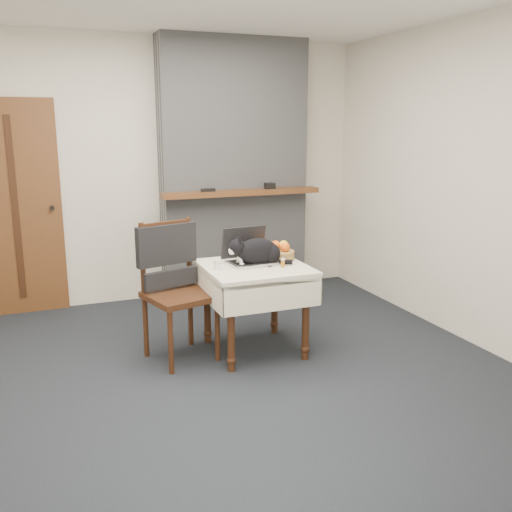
{
  "coord_description": "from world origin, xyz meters",
  "views": [
    {
      "loc": [
        -1.03,
        -3.7,
        1.78
      ],
      "look_at": [
        0.51,
        0.23,
        0.79
      ],
      "focal_mm": 40.0,
      "sensor_mm": 36.0,
      "label": 1
    }
  ],
  "objects_px": {
    "laptop": "(249,254)",
    "cream_jar": "(218,265)",
    "cat": "(258,252)",
    "side_table": "(255,280)",
    "fruit_basket": "(278,252)",
    "door": "(15,209)",
    "pill_bottle": "(283,263)",
    "chair": "(173,271)"
  },
  "relations": [
    {
      "from": "laptop",
      "to": "cream_jar",
      "type": "relative_size",
      "value": 5.75
    },
    {
      "from": "laptop",
      "to": "cat",
      "type": "bearing_deg",
      "value": -70.09
    },
    {
      "from": "side_table",
      "to": "fruit_basket",
      "type": "distance_m",
      "value": 0.33
    },
    {
      "from": "door",
      "to": "pill_bottle",
      "type": "height_order",
      "value": "door"
    },
    {
      "from": "door",
      "to": "chair",
      "type": "xyz_separation_m",
      "value": [
        1.11,
        -1.53,
        -0.33
      ]
    },
    {
      "from": "laptop",
      "to": "pill_bottle",
      "type": "xyz_separation_m",
      "value": [
        0.19,
        -0.23,
        -0.03
      ]
    },
    {
      "from": "pill_bottle",
      "to": "fruit_basket",
      "type": "distance_m",
      "value": 0.25
    },
    {
      "from": "cream_jar",
      "to": "laptop",
      "type": "bearing_deg",
      "value": 22.07
    },
    {
      "from": "door",
      "to": "laptop",
      "type": "bearing_deg",
      "value": -42.85
    },
    {
      "from": "side_table",
      "to": "cream_jar",
      "type": "height_order",
      "value": "cream_jar"
    },
    {
      "from": "door",
      "to": "pill_bottle",
      "type": "relative_size",
      "value": 29.05
    },
    {
      "from": "fruit_basket",
      "to": "door",
      "type": "bearing_deg",
      "value": 141.38
    },
    {
      "from": "side_table",
      "to": "pill_bottle",
      "type": "relative_size",
      "value": 11.33
    },
    {
      "from": "door",
      "to": "cat",
      "type": "height_order",
      "value": "door"
    },
    {
      "from": "door",
      "to": "side_table",
      "type": "relative_size",
      "value": 2.56
    },
    {
      "from": "laptop",
      "to": "pill_bottle",
      "type": "bearing_deg",
      "value": -56.4
    },
    {
      "from": "laptop",
      "to": "cream_jar",
      "type": "distance_m",
      "value": 0.32
    },
    {
      "from": "pill_bottle",
      "to": "side_table",
      "type": "bearing_deg",
      "value": 145.98
    },
    {
      "from": "pill_bottle",
      "to": "chair",
      "type": "relative_size",
      "value": 0.07
    },
    {
      "from": "cream_jar",
      "to": "pill_bottle",
      "type": "height_order",
      "value": "cream_jar"
    },
    {
      "from": "laptop",
      "to": "pill_bottle",
      "type": "distance_m",
      "value": 0.3
    },
    {
      "from": "side_table",
      "to": "laptop",
      "type": "xyz_separation_m",
      "value": [
        -0.01,
        0.11,
        0.18
      ]
    },
    {
      "from": "pill_bottle",
      "to": "cat",
      "type": "bearing_deg",
      "value": 136.68
    },
    {
      "from": "door",
      "to": "fruit_basket",
      "type": "xyz_separation_m",
      "value": [
        1.97,
        -1.57,
        -0.24
      ]
    },
    {
      "from": "cream_jar",
      "to": "pill_bottle",
      "type": "xyz_separation_m",
      "value": [
        0.49,
        -0.11,
        0.0
      ]
    },
    {
      "from": "pill_bottle",
      "to": "chair",
      "type": "bearing_deg",
      "value": 160.11
    },
    {
      "from": "side_table",
      "to": "door",
      "type": "bearing_deg",
      "value": 135.43
    },
    {
      "from": "cream_jar",
      "to": "chair",
      "type": "xyz_separation_m",
      "value": [
        -0.31,
        0.18,
        -0.06
      ]
    },
    {
      "from": "cat",
      "to": "chair",
      "type": "xyz_separation_m",
      "value": [
        -0.65,
        0.15,
        -0.13
      ]
    },
    {
      "from": "door",
      "to": "side_table",
      "type": "bearing_deg",
      "value": -44.57
    },
    {
      "from": "cat",
      "to": "pill_bottle",
      "type": "height_order",
      "value": "cat"
    },
    {
      "from": "cream_jar",
      "to": "pill_bottle",
      "type": "bearing_deg",
      "value": -12.84
    },
    {
      "from": "side_table",
      "to": "fruit_basket",
      "type": "height_order",
      "value": "fruit_basket"
    },
    {
      "from": "door",
      "to": "fruit_basket",
      "type": "relative_size",
      "value": 7.78
    },
    {
      "from": "side_table",
      "to": "cat",
      "type": "xyz_separation_m",
      "value": [
        0.04,
        0.02,
        0.22
      ]
    },
    {
      "from": "chair",
      "to": "side_table",
      "type": "bearing_deg",
      "value": -30.42
    },
    {
      "from": "chair",
      "to": "cream_jar",
      "type": "bearing_deg",
      "value": -45.42
    },
    {
      "from": "door",
      "to": "laptop",
      "type": "distance_m",
      "value": 2.34
    },
    {
      "from": "laptop",
      "to": "fruit_basket",
      "type": "relative_size",
      "value": 1.58
    },
    {
      "from": "laptop",
      "to": "pill_bottle",
      "type": "height_order",
      "value": "laptop"
    },
    {
      "from": "side_table",
      "to": "cat",
      "type": "bearing_deg",
      "value": 22.55
    },
    {
      "from": "side_table",
      "to": "pill_bottle",
      "type": "distance_m",
      "value": 0.27
    }
  ]
}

